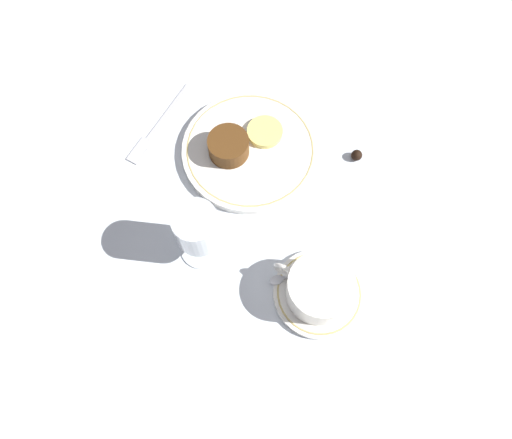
{
  "coord_description": "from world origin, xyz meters",
  "views": [
    {
      "loc": [
        -0.19,
        0.33,
        0.75
      ],
      "look_at": [
        -0.06,
        0.08,
        0.04
      ],
      "focal_mm": 35.0,
      "sensor_mm": 36.0,
      "label": 1
    }
  ],
  "objects_px": {
    "dinner_plate": "(250,150)",
    "fork": "(154,131)",
    "wine_glass": "(197,230)",
    "dessert_cake": "(228,146)",
    "coffee_cup": "(320,288)"
  },
  "relations": [
    {
      "from": "dinner_plate",
      "to": "wine_glass",
      "type": "xyz_separation_m",
      "value": [
        -0.01,
        0.19,
        0.07
      ]
    },
    {
      "from": "wine_glass",
      "to": "fork",
      "type": "bearing_deg",
      "value": -38.97
    },
    {
      "from": "wine_glass",
      "to": "dessert_cake",
      "type": "bearing_deg",
      "value": -75.9
    },
    {
      "from": "fork",
      "to": "dinner_plate",
      "type": "bearing_deg",
      "value": -166.44
    },
    {
      "from": "dinner_plate",
      "to": "dessert_cake",
      "type": "relative_size",
      "value": 3.37
    },
    {
      "from": "wine_glass",
      "to": "dessert_cake",
      "type": "height_order",
      "value": "wine_glass"
    },
    {
      "from": "coffee_cup",
      "to": "fork",
      "type": "xyz_separation_m",
      "value": [
        0.37,
        -0.13,
        -0.04
      ]
    },
    {
      "from": "coffee_cup",
      "to": "dessert_cake",
      "type": "height_order",
      "value": "coffee_cup"
    },
    {
      "from": "fork",
      "to": "dessert_cake",
      "type": "distance_m",
      "value": 0.14
    },
    {
      "from": "wine_glass",
      "to": "dessert_cake",
      "type": "relative_size",
      "value": 1.81
    },
    {
      "from": "dinner_plate",
      "to": "fork",
      "type": "xyz_separation_m",
      "value": [
        0.17,
        0.04,
        -0.01
      ]
    },
    {
      "from": "wine_glass",
      "to": "dessert_cake",
      "type": "xyz_separation_m",
      "value": [
        0.04,
        -0.17,
        -0.05
      ]
    },
    {
      "from": "coffee_cup",
      "to": "fork",
      "type": "height_order",
      "value": "coffee_cup"
    },
    {
      "from": "fork",
      "to": "dessert_cake",
      "type": "bearing_deg",
      "value": -172.1
    },
    {
      "from": "coffee_cup",
      "to": "fork",
      "type": "distance_m",
      "value": 0.4
    }
  ]
}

